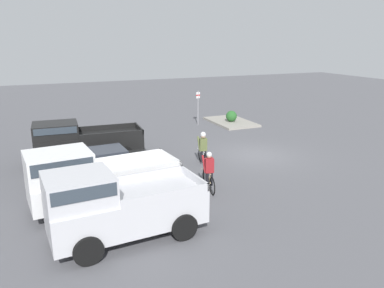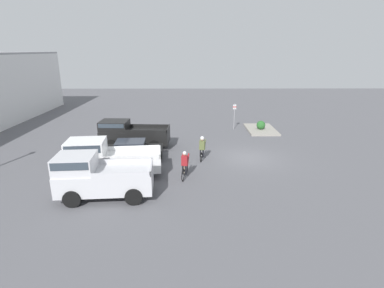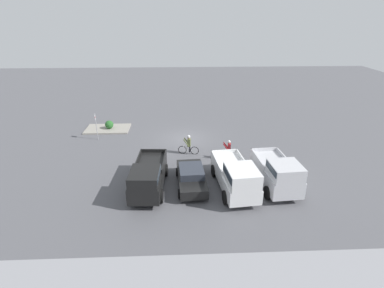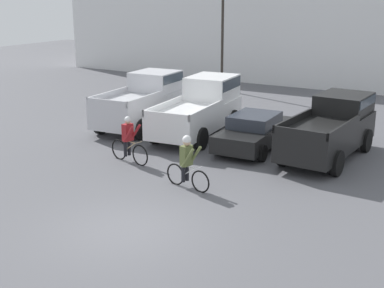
% 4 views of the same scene
% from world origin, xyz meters
% --- Properties ---
extents(ground_plane, '(80.00, 80.00, 0.00)m').
position_xyz_m(ground_plane, '(0.00, 0.00, 0.00)').
color(ground_plane, '#56565B').
extents(pickup_truck_0, '(2.49, 4.94, 2.35)m').
position_xyz_m(pickup_truck_0, '(-5.90, 8.90, 1.21)').
color(pickup_truck_0, silver).
rests_on(pickup_truck_0, ground_plane).
extents(pickup_truck_1, '(2.62, 5.66, 2.31)m').
position_xyz_m(pickup_truck_1, '(-3.12, 9.23, 1.19)').
color(pickup_truck_1, white).
rests_on(pickup_truck_1, ground_plane).
extents(sedan_0, '(2.11, 4.51, 1.36)m').
position_xyz_m(sedan_0, '(-0.27, 8.30, 0.69)').
color(sedan_0, black).
rests_on(sedan_0, ground_plane).
extents(pickup_truck_2, '(2.33, 5.40, 2.13)m').
position_xyz_m(pickup_truck_2, '(2.55, 8.86, 1.12)').
color(pickup_truck_2, black).
rests_on(pickup_truck_2, ground_plane).
extents(cyclist_0, '(1.71, 0.53, 1.71)m').
position_xyz_m(cyclist_0, '(-0.25, 3.31, 0.88)').
color(cyclist_0, black).
rests_on(cyclist_0, ground_plane).
extents(cyclist_1, '(1.84, 0.53, 1.69)m').
position_xyz_m(cyclist_1, '(-3.38, 4.47, 0.82)').
color(cyclist_1, black).
rests_on(cyclist_1, ground_plane).
extents(fire_lane_sign, '(0.06, 0.30, 2.52)m').
position_xyz_m(fire_lane_sign, '(8.03, -0.11, 1.52)').
color(fire_lane_sign, '#9E9EA3').
rests_on(fire_lane_sign, ground_plane).
extents(curb_island, '(4.30, 2.66, 0.15)m').
position_xyz_m(curb_island, '(7.69, -2.68, 0.07)').
color(curb_island, gray).
rests_on(curb_island, ground_plane).
extents(shrub, '(0.82, 0.82, 0.82)m').
position_xyz_m(shrub, '(7.48, -2.60, 0.56)').
color(shrub, '#286028').
rests_on(shrub, curb_island).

